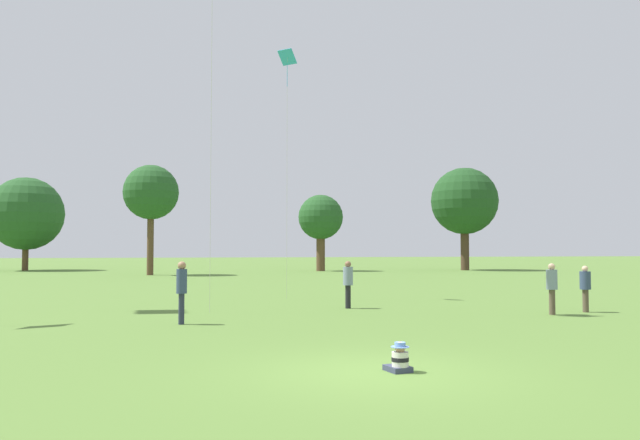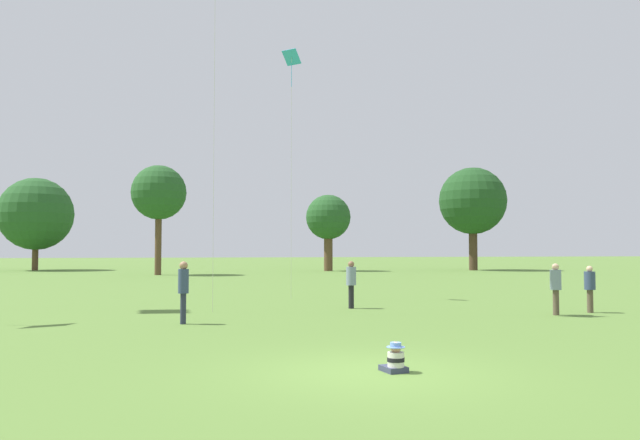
# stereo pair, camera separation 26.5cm
# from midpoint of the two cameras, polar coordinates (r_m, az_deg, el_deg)

# --- Properties ---
(ground_plane) EXTENTS (300.00, 300.00, 0.00)m
(ground_plane) POSITION_cam_midpoint_polar(r_m,az_deg,el_deg) (11.44, 4.16, -13.73)
(ground_plane) COLOR #567A33
(seated_toddler) EXTENTS (0.46, 0.53, 0.54)m
(seated_toddler) POSITION_cam_midpoint_polar(r_m,az_deg,el_deg) (11.49, 6.61, -12.53)
(seated_toddler) COLOR #383D56
(seated_toddler) RESTS_ON ground
(person_standing_0) EXTENTS (0.51, 0.51, 1.75)m
(person_standing_0) POSITION_cam_midpoint_polar(r_m,az_deg,el_deg) (23.18, 2.25, -5.52)
(person_standing_0) COLOR black
(person_standing_0) RESTS_ON ground
(person_standing_1) EXTENTS (0.43, 0.43, 1.83)m
(person_standing_1) POSITION_cam_midpoint_polar(r_m,az_deg,el_deg) (18.76, -12.93, -5.88)
(person_standing_1) COLOR #282D42
(person_standing_1) RESTS_ON ground
(person_standing_2) EXTENTS (0.50, 0.50, 1.71)m
(person_standing_2) POSITION_cam_midpoint_polar(r_m,az_deg,el_deg) (22.31, 20.12, -5.53)
(person_standing_2) COLOR brown
(person_standing_2) RESTS_ON ground
(person_standing_3) EXTENTS (0.43, 0.43, 1.61)m
(person_standing_3) POSITION_cam_midpoint_polar(r_m,az_deg,el_deg) (23.61, 22.79, -5.48)
(person_standing_3) COLOR brown
(person_standing_3) RESTS_ON ground
(kite_0) EXTENTS (0.89, 0.88, 11.10)m
(kite_0) POSITION_cam_midpoint_polar(r_m,az_deg,el_deg) (28.81, -3.29, 13.55)
(kite_0) COLOR #339EDB
(kite_0) RESTS_ON ground
(distant_tree_0) EXTENTS (4.61, 4.61, 9.28)m
(distant_tree_0) POSITION_cam_midpoint_polar(r_m,az_deg,el_deg) (54.47, -15.33, 2.40)
(distant_tree_0) COLOR brown
(distant_tree_0) RESTS_ON ground
(distant_tree_1) EXTENTS (4.46, 4.46, 7.60)m
(distant_tree_1) POSITION_cam_midpoint_polar(r_m,az_deg,el_deg) (62.16, -0.06, 0.17)
(distant_tree_1) COLOR brown
(distant_tree_1) RESTS_ON ground
(distant_tree_2) EXTENTS (6.90, 6.90, 10.61)m
(distant_tree_2) POSITION_cam_midpoint_polar(r_m,az_deg,el_deg) (66.25, 12.95, 1.66)
(distant_tree_2) COLOR #473323
(distant_tree_2) RESTS_ON ground
(distant_tree_3) EXTENTS (7.41, 7.41, 9.49)m
(distant_tree_3) POSITION_cam_midpoint_polar(r_m,az_deg,el_deg) (70.13, -25.38, 0.52)
(distant_tree_3) COLOR brown
(distant_tree_3) RESTS_ON ground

